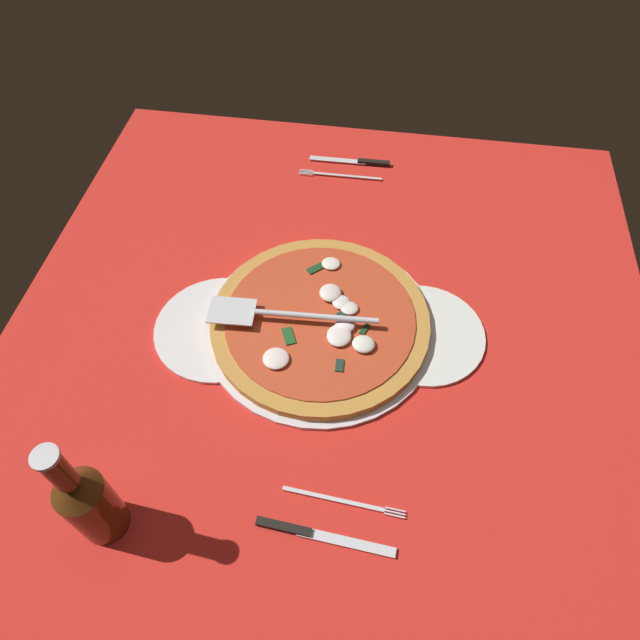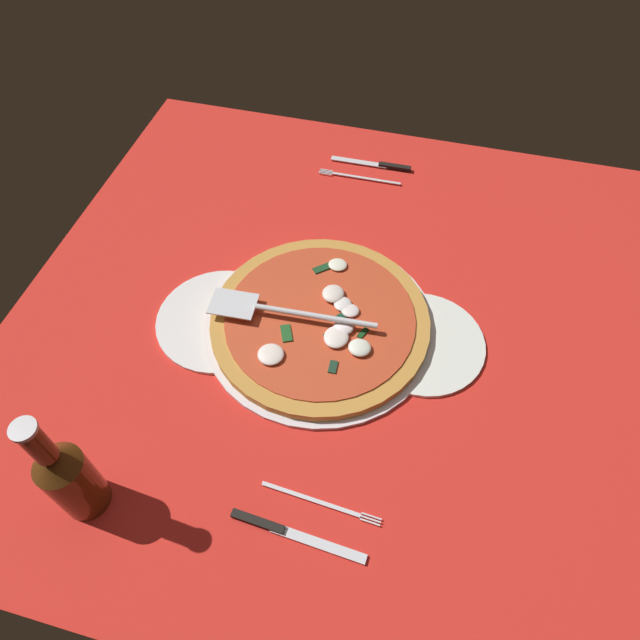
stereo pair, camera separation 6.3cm
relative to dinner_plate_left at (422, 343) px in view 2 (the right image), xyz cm
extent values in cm
cube|color=red|center=(16.75, -1.66, -1.00)|extent=(115.38, 115.38, 0.80)
cube|color=white|center=(-38.06, -50.70, -0.55)|extent=(5.77, 5.77, 0.10)
cube|color=silver|center=(-38.06, -39.16, -0.55)|extent=(5.77, 5.77, 0.10)
cube|color=white|center=(-38.06, -27.62, -0.55)|extent=(5.77, 5.77, 0.10)
cube|color=white|center=(-32.29, -56.47, -0.55)|extent=(5.77, 5.77, 0.10)
cube|color=white|center=(-32.29, -44.93, -0.55)|extent=(5.77, 5.77, 0.10)
cube|color=white|center=(-32.29, -33.39, -0.55)|extent=(5.77, 5.77, 0.10)
cube|color=white|center=(-32.29, -21.85, -0.55)|extent=(5.77, 5.77, 0.10)
cube|color=white|center=(-32.29, -10.32, -0.55)|extent=(5.77, 5.77, 0.10)
cube|color=white|center=(-32.29, 1.22, -0.55)|extent=(5.77, 5.77, 0.10)
cube|color=silver|center=(-32.29, 12.76, -0.55)|extent=(5.77, 5.77, 0.10)
cube|color=white|center=(-32.29, 24.30, -0.55)|extent=(5.77, 5.77, 0.10)
cube|color=silver|center=(-32.29, 35.84, -0.55)|extent=(5.77, 5.77, 0.10)
cube|color=white|center=(-26.52, -50.70, -0.55)|extent=(5.77, 5.77, 0.10)
cube|color=silver|center=(-26.52, -39.16, -0.55)|extent=(5.77, 5.77, 0.10)
cube|color=white|center=(-26.52, -27.62, -0.55)|extent=(5.77, 5.77, 0.10)
cube|color=white|center=(-26.52, -16.09, -0.55)|extent=(5.77, 5.77, 0.10)
cube|color=white|center=(-26.52, -4.55, -0.55)|extent=(5.77, 5.77, 0.10)
cube|color=white|center=(-26.52, 6.99, -0.55)|extent=(5.77, 5.77, 0.10)
cube|color=white|center=(-26.52, 18.53, -0.55)|extent=(5.77, 5.77, 0.10)
cube|color=white|center=(-26.52, 30.07, -0.55)|extent=(5.77, 5.77, 0.10)
cube|color=white|center=(-20.75, -56.47, -0.55)|extent=(5.77, 5.77, 0.10)
cube|color=white|center=(-20.75, -44.93, -0.55)|extent=(5.77, 5.77, 0.10)
cube|color=white|center=(-20.75, -33.39, -0.55)|extent=(5.77, 5.77, 0.10)
cube|color=silver|center=(-20.75, -21.85, -0.55)|extent=(5.77, 5.77, 0.10)
cube|color=silver|center=(-20.75, -10.32, -0.55)|extent=(5.77, 5.77, 0.10)
cube|color=silver|center=(-20.75, 1.22, -0.55)|extent=(5.77, 5.77, 0.10)
cube|color=white|center=(-20.75, 12.76, -0.55)|extent=(5.77, 5.77, 0.10)
cube|color=white|center=(-20.75, 24.30, -0.55)|extent=(5.77, 5.77, 0.10)
cube|color=silver|center=(-20.75, 35.84, -0.55)|extent=(5.77, 5.77, 0.10)
cube|color=white|center=(-14.98, -50.70, -0.55)|extent=(5.77, 5.77, 0.10)
cube|color=white|center=(-14.98, -39.16, -0.55)|extent=(5.77, 5.77, 0.10)
cube|color=silver|center=(-14.98, -27.62, -0.55)|extent=(5.77, 5.77, 0.10)
cube|color=white|center=(-14.98, -16.09, -0.55)|extent=(5.77, 5.77, 0.10)
cube|color=white|center=(-14.98, -4.55, -0.55)|extent=(5.77, 5.77, 0.10)
cube|color=white|center=(-14.98, 6.99, -0.55)|extent=(5.77, 5.77, 0.10)
cube|color=white|center=(-14.98, 18.53, -0.55)|extent=(5.77, 5.77, 0.10)
cube|color=white|center=(-14.98, 30.07, -0.55)|extent=(5.77, 5.77, 0.10)
cube|color=white|center=(-14.98, 41.60, -0.55)|extent=(5.77, 5.77, 0.10)
cube|color=silver|center=(-9.21, -56.47, -0.55)|extent=(5.77, 5.77, 0.10)
cube|color=white|center=(-9.21, -44.93, -0.55)|extent=(5.77, 5.77, 0.10)
cube|color=white|center=(-9.21, -33.39, -0.55)|extent=(5.77, 5.77, 0.10)
cube|color=white|center=(-9.21, -21.85, -0.55)|extent=(5.77, 5.77, 0.10)
cube|color=white|center=(-9.21, -10.32, -0.55)|extent=(5.77, 5.77, 0.10)
cube|color=silver|center=(-9.21, 1.22, -0.55)|extent=(5.77, 5.77, 0.10)
cube|color=white|center=(-9.21, 12.76, -0.55)|extent=(5.77, 5.77, 0.10)
cube|color=white|center=(-9.21, 24.30, -0.55)|extent=(5.77, 5.77, 0.10)
cube|color=white|center=(-9.21, 35.84, -0.55)|extent=(5.77, 5.77, 0.10)
cube|color=white|center=(-3.44, -50.70, -0.55)|extent=(5.77, 5.77, 0.10)
cube|color=silver|center=(-3.44, -39.16, -0.55)|extent=(5.77, 5.77, 0.10)
cube|color=white|center=(-3.44, -27.62, -0.55)|extent=(5.77, 5.77, 0.10)
cube|color=silver|center=(-3.44, -16.09, -0.55)|extent=(5.77, 5.77, 0.10)
cube|color=silver|center=(-3.44, -4.55, -0.55)|extent=(5.77, 5.77, 0.10)
cube|color=white|center=(-3.44, 6.99, -0.55)|extent=(5.77, 5.77, 0.10)
cube|color=white|center=(-3.44, 18.53, -0.55)|extent=(5.77, 5.77, 0.10)
cube|color=white|center=(-3.44, 30.07, -0.55)|extent=(5.77, 5.77, 0.10)
cube|color=white|center=(-3.44, 41.60, -0.55)|extent=(5.77, 5.77, 0.10)
cube|color=silver|center=(2.33, -56.47, -0.55)|extent=(5.77, 5.77, 0.10)
cube|color=white|center=(2.33, -44.93, -0.55)|extent=(5.77, 5.77, 0.10)
cube|color=white|center=(2.33, -33.39, -0.55)|extent=(5.77, 5.77, 0.10)
cube|color=white|center=(2.33, -21.85, -0.55)|extent=(5.77, 5.77, 0.10)
cube|color=white|center=(2.33, -10.32, -0.55)|extent=(5.77, 5.77, 0.10)
cube|color=white|center=(2.33, 1.22, -0.55)|extent=(5.77, 5.77, 0.10)
cube|color=white|center=(2.33, 12.76, -0.55)|extent=(5.77, 5.77, 0.10)
cube|color=white|center=(2.33, 24.30, -0.55)|extent=(5.77, 5.77, 0.10)
cube|color=silver|center=(2.33, 35.84, -0.55)|extent=(5.77, 5.77, 0.10)
cube|color=white|center=(2.33, 47.37, -0.55)|extent=(5.77, 5.77, 0.10)
cube|color=white|center=(8.10, -50.70, -0.55)|extent=(5.77, 5.77, 0.10)
cube|color=white|center=(8.10, -39.16, -0.55)|extent=(5.77, 5.77, 0.10)
cube|color=white|center=(8.10, -27.62, -0.55)|extent=(5.77, 5.77, 0.10)
cube|color=white|center=(8.10, -16.09, -0.55)|extent=(5.77, 5.77, 0.10)
cube|color=silver|center=(8.10, -4.55, -0.55)|extent=(5.77, 5.77, 0.10)
cube|color=white|center=(8.10, 6.99, -0.55)|extent=(5.77, 5.77, 0.10)
cube|color=white|center=(8.10, 18.53, -0.55)|extent=(5.77, 5.77, 0.10)
cube|color=silver|center=(8.10, 30.07, -0.55)|extent=(5.77, 5.77, 0.10)
cube|color=white|center=(8.10, 41.60, -0.55)|extent=(5.77, 5.77, 0.10)
cube|color=white|center=(13.87, -56.47, -0.55)|extent=(5.77, 5.77, 0.10)
cube|color=silver|center=(13.87, -44.93, -0.55)|extent=(5.77, 5.77, 0.10)
cube|color=white|center=(13.87, -33.39, -0.55)|extent=(5.77, 5.77, 0.10)
cube|color=white|center=(13.87, -21.85, -0.55)|extent=(5.77, 5.77, 0.10)
cube|color=white|center=(13.87, -10.32, -0.55)|extent=(5.77, 5.77, 0.10)
cube|color=white|center=(13.87, 1.22, -0.55)|extent=(5.77, 5.77, 0.10)
cube|color=silver|center=(13.87, 12.76, -0.55)|extent=(5.77, 5.77, 0.10)
cube|color=white|center=(13.87, 24.30, -0.55)|extent=(5.77, 5.77, 0.10)
cube|color=white|center=(13.87, 35.84, -0.55)|extent=(5.77, 5.77, 0.10)
cube|color=white|center=(13.87, 47.37, -0.55)|extent=(5.77, 5.77, 0.10)
cube|color=white|center=(19.64, -50.70, -0.55)|extent=(5.77, 5.77, 0.10)
cube|color=white|center=(19.64, -39.16, -0.55)|extent=(5.77, 5.77, 0.10)
cube|color=silver|center=(19.64, -27.62, -0.55)|extent=(5.77, 5.77, 0.10)
cube|color=white|center=(19.64, -16.09, -0.55)|extent=(5.77, 5.77, 0.10)
cube|color=white|center=(19.64, -4.55, -0.55)|extent=(5.77, 5.77, 0.10)
cube|color=white|center=(19.64, 6.99, -0.55)|extent=(5.77, 5.77, 0.10)
cube|color=white|center=(19.64, 18.53, -0.55)|extent=(5.77, 5.77, 0.10)
cube|color=white|center=(19.64, 30.07, -0.55)|extent=(5.77, 5.77, 0.10)
cube|color=white|center=(19.64, 41.60, -0.55)|extent=(5.77, 5.77, 0.10)
cube|color=white|center=(25.40, -56.47, -0.55)|extent=(5.77, 5.77, 0.10)
cube|color=white|center=(25.40, -44.93, -0.55)|extent=(5.77, 5.77, 0.10)
cube|color=white|center=(25.40, -33.39, -0.55)|extent=(5.77, 5.77, 0.10)
cube|color=white|center=(25.40, -21.85, -0.55)|extent=(5.77, 5.77, 0.10)
cube|color=white|center=(25.40, -10.32, -0.55)|extent=(5.77, 5.77, 0.10)
cube|color=white|center=(25.40, 1.22, -0.55)|extent=(5.77, 5.77, 0.10)
cube|color=white|center=(25.40, 12.76, -0.55)|extent=(5.77, 5.77, 0.10)
cube|color=white|center=(25.40, 24.30, -0.55)|extent=(5.77, 5.77, 0.10)
cube|color=white|center=(25.40, 35.84, -0.55)|extent=(5.77, 5.77, 0.10)
cube|color=white|center=(25.40, 47.37, -0.55)|extent=(5.77, 5.77, 0.10)
cube|color=silver|center=(31.17, -50.70, -0.55)|extent=(5.77, 5.77, 0.10)
cube|color=white|center=(31.17, -39.16, -0.55)|extent=(5.77, 5.77, 0.10)
cube|color=silver|center=(31.17, -27.62, -0.55)|extent=(5.77, 5.77, 0.10)
cube|color=white|center=(31.17, -16.09, -0.55)|extent=(5.77, 5.77, 0.10)
cube|color=white|center=(31.17, -4.55, -0.55)|extent=(5.77, 5.77, 0.10)
cube|color=white|center=(31.17, 6.99, -0.55)|extent=(5.77, 5.77, 0.10)
cube|color=white|center=(31.17, 18.53, -0.55)|extent=(5.77, 5.77, 0.10)
cube|color=white|center=(31.17, 30.07, -0.55)|extent=(5.77, 5.77, 0.10)
cube|color=white|center=(31.17, 41.60, -0.55)|extent=(5.77, 5.77, 0.10)
cube|color=white|center=(31.17, 53.14, -0.55)|extent=(5.77, 5.77, 0.10)
cube|color=white|center=(36.94, -56.47, -0.55)|extent=(5.77, 5.77, 0.10)
cube|color=white|center=(36.94, -44.93, -0.55)|extent=(5.77, 5.77, 0.10)
cube|color=silver|center=(36.94, -33.39, -0.55)|extent=(5.77, 5.77, 0.10)
cube|color=white|center=(36.94, -21.85, -0.55)|extent=(5.77, 5.77, 0.10)
cube|color=white|center=(36.94, -10.32, -0.55)|extent=(5.77, 5.77, 0.10)
cube|color=white|center=(36.94, 1.22, -0.55)|extent=(5.77, 5.77, 0.10)
cube|color=silver|center=(36.94, 12.76, -0.55)|extent=(5.77, 5.77, 0.10)
cube|color=white|center=(36.94, 24.30, -0.55)|extent=(5.77, 5.77, 0.10)
cube|color=white|center=(36.94, 35.84, -0.55)|extent=(5.77, 5.77, 0.10)
cube|color=white|center=(36.94, 47.37, -0.55)|extent=(5.77, 5.77, 0.10)
cube|color=white|center=(42.71, -50.70, -0.55)|extent=(5.77, 5.77, 0.10)
cube|color=white|center=(42.71, -39.16, -0.55)|extent=(5.77, 5.77, 0.10)
cube|color=white|center=(42.71, -27.62, -0.55)|extent=(5.77, 5.77, 0.10)
cube|color=white|center=(42.71, -16.09, -0.55)|extent=(5.77, 5.77, 0.10)
cube|color=white|center=(42.71, -4.55, -0.55)|extent=(5.77, 5.77, 0.10)
cube|color=white|center=(42.71, 6.99, -0.55)|extent=(5.77, 5.77, 0.10)
cube|color=white|center=(42.71, 18.53, -0.55)|extent=(5.77, 5.77, 0.10)
cube|color=white|center=(42.71, 30.07, -0.55)|extent=(5.77, 5.77, 0.10)
cube|color=silver|center=(42.71, 41.60, -0.55)|extent=(5.77, 5.77, 0.10)
cube|color=white|center=(42.71, 53.14, -0.55)|extent=(5.77, 5.77, 0.10)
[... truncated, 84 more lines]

